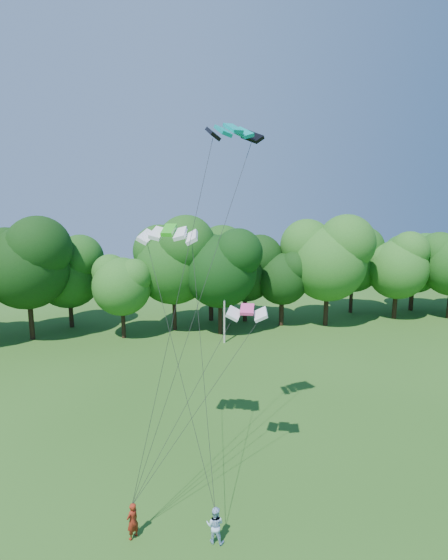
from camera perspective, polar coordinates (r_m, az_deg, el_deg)
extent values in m
cylinder|color=#B4B3AB|center=(44.96, 0.05, -3.59)|extent=(0.19, 0.19, 7.60)
cube|color=#B4B3AB|center=(44.20, 0.05, 0.95)|extent=(1.48, 0.53, 0.08)
imported|color=maroon|center=(22.46, -11.87, -28.42)|extent=(0.74, 0.73, 1.72)
imported|color=#B2D4F7|center=(21.93, -1.17, -29.33)|extent=(1.01, 0.92, 1.69)
cube|color=#059690|center=(22.71, 1.19, 19.19)|extent=(2.99, 1.93, 0.64)
cube|color=green|center=(22.53, -7.22, 6.50)|extent=(3.22, 2.15, 0.58)
cube|color=#EB418A|center=(22.02, 3.04, -3.84)|extent=(2.26, 1.60, 0.40)
cylinder|color=black|center=(48.25, -0.48, -4.57)|extent=(0.39, 0.39, 4.37)
ellipsoid|color=black|center=(47.05, -0.49, 2.21)|extent=(8.75, 8.75, 9.54)
cylinder|color=#3A2A17|center=(63.55, 23.30, -1.93)|extent=(0.51, 0.51, 3.88)
ellipsoid|color=#1C5319|center=(62.70, 23.65, 2.64)|extent=(7.77, 7.77, 8.47)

